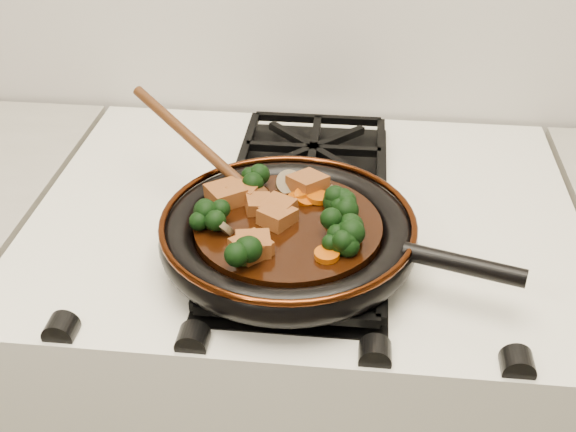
# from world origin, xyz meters

# --- Properties ---
(stove) EXTENTS (0.76, 0.60, 0.90)m
(stove) POSITION_xyz_m (0.00, 1.69, 0.45)
(stove) COLOR white
(stove) RESTS_ON ground
(burner_grate_front) EXTENTS (0.23, 0.23, 0.03)m
(burner_grate_front) POSITION_xyz_m (0.00, 1.55, 0.91)
(burner_grate_front) COLOR black
(burner_grate_front) RESTS_ON stove
(burner_grate_back) EXTENTS (0.23, 0.23, 0.03)m
(burner_grate_back) POSITION_xyz_m (0.00, 1.83, 0.91)
(burner_grate_back) COLOR black
(burner_grate_back) RESTS_ON stove
(skillet) EXTENTS (0.44, 0.32, 0.05)m
(skillet) POSITION_xyz_m (-0.01, 1.57, 0.94)
(skillet) COLOR black
(skillet) RESTS_ON burner_grate_front
(braising_sauce) EXTENTS (0.23, 0.23, 0.02)m
(braising_sauce) POSITION_xyz_m (-0.01, 1.57, 0.95)
(braising_sauce) COLOR black
(braising_sauce) RESTS_ON skillet
(tofu_cube_0) EXTENTS (0.06, 0.06, 0.03)m
(tofu_cube_0) POSITION_xyz_m (-0.10, 1.61, 0.97)
(tofu_cube_0) COLOR brown
(tofu_cube_0) RESTS_ON braising_sauce
(tofu_cube_1) EXTENTS (0.05, 0.05, 0.03)m
(tofu_cube_1) POSITION_xyz_m (-0.02, 1.57, 0.97)
(tofu_cube_1) COLOR brown
(tofu_cube_1) RESTS_ON braising_sauce
(tofu_cube_2) EXTENTS (0.05, 0.05, 0.02)m
(tofu_cube_2) POSITION_xyz_m (-0.05, 1.51, 0.97)
(tofu_cube_2) COLOR brown
(tofu_cube_2) RESTS_ON braising_sauce
(tofu_cube_3) EXTENTS (0.05, 0.05, 0.03)m
(tofu_cube_3) POSITION_xyz_m (-0.03, 1.59, 0.97)
(tofu_cube_3) COLOR brown
(tofu_cube_3) RESTS_ON braising_sauce
(tofu_cube_4) EXTENTS (0.05, 0.05, 0.03)m
(tofu_cube_4) POSITION_xyz_m (-0.08, 1.62, 0.97)
(tofu_cube_4) COLOR brown
(tofu_cube_4) RESTS_ON braising_sauce
(tofu_cube_5) EXTENTS (0.06, 0.06, 0.03)m
(tofu_cube_5) POSITION_xyz_m (0.01, 1.65, 0.97)
(tofu_cube_5) COLOR brown
(tofu_cube_5) RESTS_ON braising_sauce
(tofu_cube_6) EXTENTS (0.06, 0.06, 0.02)m
(tofu_cube_6) POSITION_xyz_m (-0.05, 1.50, 0.97)
(tofu_cube_6) COLOR brown
(tofu_cube_6) RESTS_ON braising_sauce
(tofu_cube_7) EXTENTS (0.04, 0.04, 0.02)m
(tofu_cube_7) POSITION_xyz_m (-0.05, 1.60, 0.97)
(tofu_cube_7) COLOR brown
(tofu_cube_7) RESTS_ON braising_sauce
(broccoli_floret_0) EXTENTS (0.08, 0.09, 0.07)m
(broccoli_floret_0) POSITION_xyz_m (-0.11, 1.55, 0.97)
(broccoli_floret_0) COLOR black
(broccoli_floret_0) RESTS_ON braising_sauce
(broccoli_floret_1) EXTENTS (0.09, 0.09, 0.07)m
(broccoli_floret_1) POSITION_xyz_m (-0.05, 1.48, 0.97)
(broccoli_floret_1) COLOR black
(broccoli_floret_1) RESTS_ON braising_sauce
(broccoli_floret_2) EXTENTS (0.08, 0.08, 0.06)m
(broccoli_floret_2) POSITION_xyz_m (0.06, 1.52, 0.97)
(broccoli_floret_2) COLOR black
(broccoli_floret_2) RESTS_ON braising_sauce
(broccoli_floret_3) EXTENTS (0.09, 0.08, 0.07)m
(broccoli_floret_3) POSITION_xyz_m (0.06, 1.60, 0.97)
(broccoli_floret_3) COLOR black
(broccoli_floret_3) RESTS_ON braising_sauce
(broccoli_floret_4) EXTENTS (0.07, 0.07, 0.05)m
(broccoli_floret_4) POSITION_xyz_m (-0.06, 1.65, 0.97)
(broccoli_floret_4) COLOR black
(broccoli_floret_4) RESTS_ON braising_sauce
(broccoli_floret_5) EXTENTS (0.07, 0.07, 0.06)m
(broccoli_floret_5) POSITION_xyz_m (0.06, 1.59, 0.97)
(broccoli_floret_5) COLOR black
(broccoli_floret_5) RESTS_ON braising_sauce
(broccoli_floret_6) EXTENTS (0.08, 0.08, 0.08)m
(broccoli_floret_6) POSITION_xyz_m (0.05, 1.54, 0.97)
(broccoli_floret_6) COLOR black
(broccoli_floret_6) RESTS_ON braising_sauce
(carrot_coin_0) EXTENTS (0.03, 0.03, 0.01)m
(carrot_coin_0) POSITION_xyz_m (0.02, 1.63, 0.96)
(carrot_coin_0) COLOR #B64905
(carrot_coin_0) RESTS_ON braising_sauce
(carrot_coin_1) EXTENTS (0.03, 0.03, 0.02)m
(carrot_coin_1) POSITION_xyz_m (-0.00, 1.63, 0.96)
(carrot_coin_1) COLOR #B64905
(carrot_coin_1) RESTS_ON braising_sauce
(carrot_coin_2) EXTENTS (0.03, 0.03, 0.01)m
(carrot_coin_2) POSITION_xyz_m (0.04, 1.51, 0.96)
(carrot_coin_2) COLOR #B64905
(carrot_coin_2) RESTS_ON braising_sauce
(carrot_coin_3) EXTENTS (0.03, 0.03, 0.02)m
(carrot_coin_3) POSITION_xyz_m (0.01, 1.62, 0.96)
(carrot_coin_3) COLOR #B64905
(carrot_coin_3) RESTS_ON braising_sauce
(mushroom_slice_0) EXTENTS (0.04, 0.04, 0.03)m
(mushroom_slice_0) POSITION_xyz_m (0.05, 1.63, 0.97)
(mushroom_slice_0) COLOR brown
(mushroom_slice_0) RESTS_ON braising_sauce
(mushroom_slice_1) EXTENTS (0.04, 0.04, 0.02)m
(mushroom_slice_1) POSITION_xyz_m (-0.05, 1.50, 0.97)
(mushroom_slice_1) COLOR brown
(mushroom_slice_1) RESTS_ON braising_sauce
(mushroom_slice_2) EXTENTS (0.05, 0.04, 0.04)m
(mushroom_slice_2) POSITION_xyz_m (-0.09, 1.55, 0.97)
(mushroom_slice_2) COLOR brown
(mushroom_slice_2) RESTS_ON braising_sauce
(mushroom_slice_3) EXTENTS (0.05, 0.04, 0.03)m
(mushroom_slice_3) POSITION_xyz_m (-0.02, 1.65, 0.97)
(mushroom_slice_3) COLOR brown
(mushroom_slice_3) RESTS_ON braising_sauce
(wooden_spoon) EXTENTS (0.14, 0.11, 0.24)m
(wooden_spoon) POSITION_xyz_m (-0.12, 1.67, 0.98)
(wooden_spoon) COLOR #4B2710
(wooden_spoon) RESTS_ON braising_sauce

